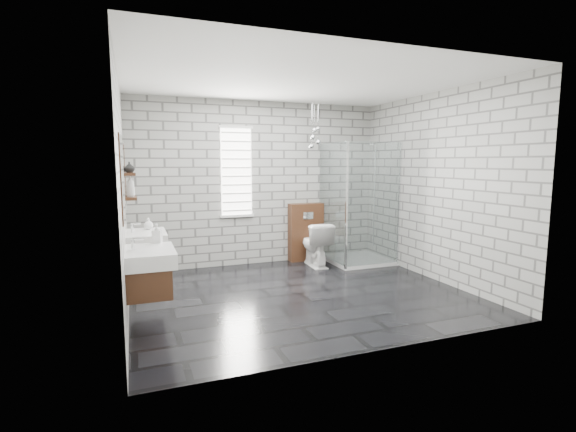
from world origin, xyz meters
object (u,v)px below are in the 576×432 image
cistern_panel (306,232)px  toilet (315,244)px  vanity_left (146,259)px  vanity_right (143,240)px  shower_enclosure (356,234)px

cistern_panel → toilet: size_ratio=1.37×
vanity_left → toilet: (2.71, 1.89, -0.39)m
vanity_left → toilet: bearing=35.0°
vanity_left → cistern_panel: 3.57m
vanity_right → shower_enclosure: size_ratio=0.77×
shower_enclosure → toilet: shower_enclosure is taller
vanity_left → cistern_panel: (2.71, 2.31, -0.26)m
vanity_right → toilet: vanity_right is taller
shower_enclosure → toilet: size_ratio=2.79×
vanity_right → vanity_left: bearing=-90.0°
vanity_right → shower_enclosure: (3.41, 0.69, -0.25)m
vanity_right → toilet: (2.71, 0.79, -0.39)m
cistern_panel → vanity_right: bearing=-155.9°
vanity_left → toilet: size_ratio=2.16×
vanity_left → vanity_right: bearing=90.0°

